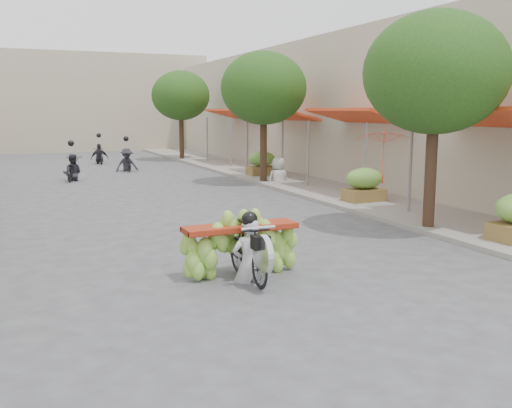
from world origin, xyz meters
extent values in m
plane|color=#545559|center=(0.00, 0.00, 0.00)|extent=(120.00, 120.00, 0.00)
cube|color=gray|center=(7.00, 15.00, 0.06)|extent=(4.00, 60.00, 0.12)
cube|color=#B2A994|center=(12.00, 14.00, 3.00)|extent=(8.00, 40.00, 6.00)
cube|color=red|center=(7.12, 4.00, 2.75)|extent=(1.77, 4.20, 0.53)
cylinder|color=slate|center=(6.30, 5.90, 1.27)|extent=(0.08, 0.08, 2.55)
cube|color=red|center=(7.12, 10.00, 2.75)|extent=(1.77, 4.20, 0.53)
cylinder|color=slate|center=(6.30, 8.10, 1.27)|extent=(0.08, 0.08, 2.55)
cylinder|color=slate|center=(6.30, 11.90, 1.27)|extent=(0.08, 0.08, 2.55)
cube|color=red|center=(7.12, 16.00, 2.75)|extent=(1.77, 4.20, 0.53)
cylinder|color=slate|center=(6.30, 14.10, 1.27)|extent=(0.08, 0.08, 2.55)
cylinder|color=slate|center=(6.30, 17.90, 1.27)|extent=(0.08, 0.08, 2.55)
cube|color=red|center=(7.12, 22.00, 2.75)|extent=(1.77, 4.20, 0.53)
cylinder|color=slate|center=(6.30, 20.10, 1.27)|extent=(0.08, 0.08, 2.55)
cylinder|color=slate|center=(6.30, 23.90, 1.27)|extent=(0.08, 0.08, 2.55)
cube|color=#B3A78D|center=(0.00, 38.00, 3.50)|extent=(20.00, 6.00, 7.00)
cylinder|color=#3A2719|center=(5.40, 4.00, 1.60)|extent=(0.28, 0.28, 3.20)
ellipsoid|color=#264F17|center=(5.40, 4.00, 3.80)|extent=(3.40, 3.40, 2.90)
cylinder|color=#3A2719|center=(5.40, 14.00, 1.60)|extent=(0.28, 0.28, 3.20)
ellipsoid|color=#264F17|center=(5.40, 14.00, 3.80)|extent=(3.40, 3.40, 2.90)
cylinder|color=#3A2719|center=(5.40, 26.00, 1.60)|extent=(0.28, 0.28, 3.20)
ellipsoid|color=#264F17|center=(5.40, 26.00, 3.80)|extent=(3.40, 3.40, 2.90)
cube|color=brown|center=(6.20, 8.00, 0.37)|extent=(1.20, 0.80, 0.50)
ellipsoid|color=#68A53E|center=(6.20, 8.00, 0.95)|extent=(1.20, 0.88, 0.66)
cube|color=brown|center=(6.20, 16.00, 0.37)|extent=(1.20, 0.80, 0.50)
ellipsoid|color=#68A53E|center=(6.20, 16.00, 0.95)|extent=(1.20, 0.88, 0.66)
imported|color=black|center=(-0.24, 1.91, 0.52)|extent=(0.53, 1.79, 1.05)
cylinder|color=silver|center=(-0.24, 1.26, 0.62)|extent=(0.10, 0.66, 0.66)
cube|color=black|center=(-0.24, 1.36, 0.80)|extent=(0.28, 0.22, 0.22)
cylinder|color=silver|center=(-0.24, 1.46, 1.02)|extent=(0.60, 0.05, 0.05)
cube|color=maroon|center=(-0.24, 2.26, 0.88)|extent=(2.05, 0.55, 0.10)
imported|color=silver|center=(-0.24, 1.86, 1.13)|extent=(0.60, 0.44, 1.66)
sphere|color=black|center=(-0.24, 1.83, 1.93)|extent=(0.28, 0.28, 0.28)
imported|color=#D9431D|center=(5.98, 6.72, 2.38)|extent=(2.21, 2.21, 1.57)
imported|color=silver|center=(5.95, 13.76, 1.08)|extent=(0.97, 0.59, 1.93)
imported|color=black|center=(-1.61, 18.00, 0.49)|extent=(1.14, 1.86, 0.98)
imported|color=#292830|center=(-1.61, 18.00, 1.12)|extent=(0.90, 0.69, 1.65)
sphere|color=black|center=(-1.61, 18.00, 1.58)|extent=(0.26, 0.26, 0.26)
imported|color=black|center=(1.20, 20.93, 0.48)|extent=(0.53, 1.65, 0.96)
imported|color=#292830|center=(1.20, 20.93, 1.12)|extent=(1.08, 0.60, 1.65)
sphere|color=black|center=(1.20, 20.93, 1.58)|extent=(0.26, 0.26, 0.26)
imported|color=black|center=(0.54, 25.43, 0.42)|extent=(0.57, 1.50, 0.84)
imported|color=#292830|center=(0.54, 25.43, 1.12)|extent=(0.97, 0.56, 1.65)
sphere|color=black|center=(0.54, 25.43, 1.58)|extent=(0.26, 0.26, 0.26)
camera|label=1|loc=(-3.87, -6.95, 2.92)|focal=40.00mm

